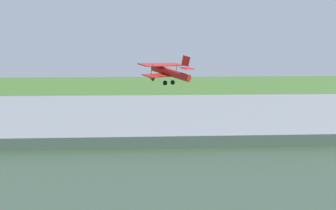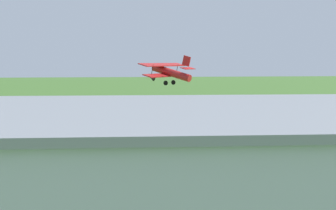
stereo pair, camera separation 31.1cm
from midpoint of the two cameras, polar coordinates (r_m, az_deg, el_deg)
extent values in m
plane|color=#3D6628|center=(56.75, -5.21, -4.01)|extent=(400.00, 400.00, 0.00)
cube|color=#B7BCC6|center=(21.75, -0.10, -10.75)|extent=(38.49, 17.00, 7.16)
cube|color=gray|center=(20.98, -0.10, -0.88)|extent=(39.12, 17.63, 0.35)
cube|color=#384251|center=(29.27, -1.21, -7.66)|extent=(10.00, 0.65, 5.87)
cylinder|color=#B21E1E|center=(57.73, 0.21, 4.38)|extent=(5.29, 4.74, 2.40)
cone|color=black|center=(59.63, -2.42, 3.66)|extent=(1.10, 1.08, 0.85)
cube|color=#B21E1E|center=(58.11, -0.34, 4.07)|extent=(7.28, 8.12, 0.47)
cube|color=#B21E1E|center=(58.49, -0.92, 5.47)|extent=(7.28, 8.12, 0.47)
cube|color=#B21E1E|center=(56.42, 2.27, 5.97)|extent=(1.11, 0.97, 1.52)
cube|color=#B21E1E|center=(56.31, 2.47, 4.98)|extent=(2.37, 2.55, 0.29)
cylinder|color=black|center=(58.74, 0.48, 3.08)|extent=(0.58, 0.52, 0.64)
cylinder|color=black|center=(57.16, -0.56, 2.99)|extent=(0.58, 0.52, 0.64)
cylinder|color=#332D28|center=(60.82, 0.97, 4.83)|extent=(0.39, 0.35, 1.52)
cylinder|color=#332D28|center=(55.82, -2.38, 4.71)|extent=(0.39, 0.35, 1.52)
cylinder|color=beige|center=(40.64, 18.14, -7.75)|extent=(0.45, 0.45, 0.79)
cylinder|color=#72338C|center=(40.48, 18.18, -6.82)|extent=(0.54, 0.54, 0.56)
sphere|color=brown|center=(40.40, 18.19, -6.28)|extent=(0.21, 0.21, 0.21)
camera|label=1|loc=(0.16, -90.20, -0.02)|focal=45.09mm
camera|label=2|loc=(0.16, 89.80, 0.02)|focal=45.09mm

